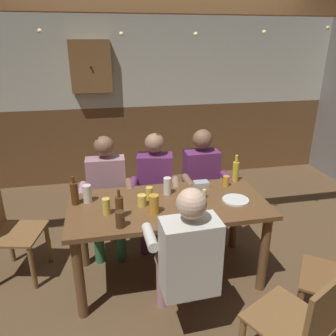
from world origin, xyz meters
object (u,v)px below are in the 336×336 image
Objects in this scene: person_0 at (107,190)px; pint_glass_6 at (195,213)px; plate_0 at (236,200)px; pint_glass_5 at (167,186)px; chair_empty_near_left at (7,231)px; bottle_2 at (75,193)px; pint_glass_1 at (120,219)px; bottle_0 at (236,171)px; pint_glass_7 at (154,204)px; pint_glass_2 at (226,181)px; pint_glass_8 at (87,194)px; person_1 at (155,185)px; pint_glass_0 at (106,206)px; condiment_caddy at (201,184)px; chair_empty_near_right at (300,326)px; wall_dart_cabinet at (91,67)px; person_3 at (186,257)px; pint_glass_4 at (149,194)px; dining_table at (168,215)px; person_2 at (203,181)px; pint_glass_3 at (142,200)px; bottle_1 at (119,207)px; table_candle at (204,194)px.

person_0 reaches higher than pint_glass_6.
pint_glass_5 is at bearing 155.55° from plate_0.
bottle_2 is at bearing 86.98° from chair_empty_near_left.
bottle_2 is at bearing 128.23° from pint_glass_1.
bottle_0 reaches higher than pint_glass_7.
pint_glass_8 is (-1.30, -0.07, 0.03)m from pint_glass_2.
pint_glass_0 is at bearing 66.04° from person_1.
pint_glass_0 reaches higher than pint_glass_2.
person_0 is at bearing 166.76° from bottle_0.
condiment_caddy is at bearing 171.57° from pint_glass_2.
plate_0 is at bearing 63.17° from chair_empty_near_right.
wall_dart_cabinet reaches higher than plate_0.
person_3 is 1.08m from pint_glass_2.
pint_glass_2 is at bearing -144.68° from bottle_0.
person_0 is 1.36m from person_3.
wall_dart_cabinet is (-0.99, 2.07, 0.95)m from condiment_caddy.
bottle_2 reaches higher than pint_glass_4.
chair_empty_near_right is 1.87m from pint_glass_8.
pint_glass_5 reaches higher than dining_table.
chair_empty_near_left is at bearing -179.83° from bottle_0.
condiment_caddy is 0.66m from pint_glass_6.
person_1 reaches higher than pint_glass_4.
wall_dart_cabinet reaches higher than dining_table.
condiment_caddy is 0.88× the size of pint_glass_7.
person_2 reaches higher than pint_glass_3.
pint_glass_5 reaches higher than pint_glass_0.
person_1 is at bearing 95.02° from pint_glass_5.
wall_dart_cabinet reaches higher than chair_empty_near_right.
pint_glass_7 is at bearing 91.54° from person_1.
person_0 is 2.11m from chair_empty_near_right.
pint_glass_0 reaches higher than chair_empty_near_left.
pint_glass_2 is at bearing 26.68° from pint_glass_7.
bottle_1 is (-1.00, 1.00, 0.39)m from chair_empty_near_right.
person_3 is 9.60× the size of pint_glass_4.
pint_glass_2 reaches higher than dining_table.
pint_glass_6 is (0.11, -0.51, -0.01)m from pint_glass_5.
pint_glass_4 reaches higher than plate_0.
bottle_1 reaches higher than condiment_caddy.
person_3 is 8.95× the size of pint_glass_0.
wall_dart_cabinet reaches higher than table_candle.
bottle_1 is (-0.42, 0.47, 0.20)m from person_3.
wall_dart_cabinet is at bearing 106.33° from pint_glass_5.
bottle_1 is 1.88× the size of pint_glass_4.
person_3 is 4.80× the size of bottle_2.
table_candle is (0.85, -0.59, 0.15)m from person_0.
person_0 is at bearing 95.04° from pint_glass_1.
pint_glass_4 is (-0.16, 0.08, 0.18)m from dining_table.
person_3 is 7.75× the size of pint_glass_7.
table_candle is at bearing -5.48° from bottle_2.
chair_empty_near_right is at bearing 66.15° from chair_empty_near_left.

